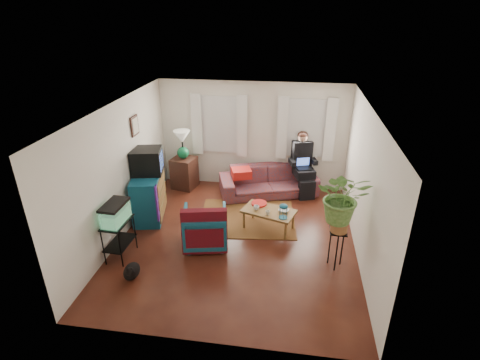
% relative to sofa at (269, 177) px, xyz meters
% --- Properties ---
extents(floor, '(4.50, 5.00, 0.01)m').
position_rel_sofa_xyz_m(floor, '(-0.44, -2.05, -0.45)').
color(floor, '#4F2B14').
rests_on(floor, ground).
extents(ceiling, '(4.50, 5.00, 0.01)m').
position_rel_sofa_xyz_m(ceiling, '(-0.44, -2.05, 2.15)').
color(ceiling, white).
rests_on(ceiling, wall_back).
extents(wall_back, '(4.50, 0.01, 2.60)m').
position_rel_sofa_xyz_m(wall_back, '(-0.44, 0.45, 0.85)').
color(wall_back, silver).
rests_on(wall_back, floor).
extents(wall_front, '(4.50, 0.01, 2.60)m').
position_rel_sofa_xyz_m(wall_front, '(-0.44, -4.55, 0.85)').
color(wall_front, silver).
rests_on(wall_front, floor).
extents(wall_left, '(0.01, 5.00, 2.60)m').
position_rel_sofa_xyz_m(wall_left, '(-2.69, -2.05, 0.85)').
color(wall_left, silver).
rests_on(wall_left, floor).
extents(wall_right, '(0.01, 5.00, 2.60)m').
position_rel_sofa_xyz_m(wall_right, '(1.81, -2.05, 0.85)').
color(wall_right, silver).
rests_on(wall_right, floor).
extents(window_left, '(1.08, 0.04, 1.38)m').
position_rel_sofa_xyz_m(window_left, '(-1.24, 0.43, 1.10)').
color(window_left, white).
rests_on(window_left, wall_back).
extents(window_right, '(1.08, 0.04, 1.38)m').
position_rel_sofa_xyz_m(window_right, '(0.81, 0.43, 1.10)').
color(window_right, white).
rests_on(window_right, wall_back).
extents(curtains_left, '(1.36, 0.06, 1.50)m').
position_rel_sofa_xyz_m(curtains_left, '(-1.24, 0.35, 1.10)').
color(curtains_left, white).
rests_on(curtains_left, wall_back).
extents(curtains_right, '(1.36, 0.06, 1.50)m').
position_rel_sofa_xyz_m(curtains_right, '(0.81, 0.35, 1.10)').
color(curtains_right, white).
rests_on(curtains_right, wall_back).
extents(picture_frame, '(0.04, 0.32, 0.40)m').
position_rel_sofa_xyz_m(picture_frame, '(-2.66, -1.20, 1.50)').
color(picture_frame, '#3D2616').
rests_on(picture_frame, wall_left).
extents(area_rug, '(2.16, 1.80, 0.01)m').
position_rel_sofa_xyz_m(area_rug, '(-0.34, -1.23, -0.44)').
color(area_rug, maroon).
rests_on(area_rug, floor).
extents(sofa, '(2.45, 1.57, 0.89)m').
position_rel_sofa_xyz_m(sofa, '(0.00, 0.00, 0.00)').
color(sofa, brown).
rests_on(sofa, floor).
extents(seated_person, '(0.76, 0.85, 1.36)m').
position_rel_sofa_xyz_m(seated_person, '(0.78, 0.26, 0.23)').
color(seated_person, black).
rests_on(seated_person, sofa).
extents(side_table, '(0.63, 0.63, 0.77)m').
position_rel_sofa_xyz_m(side_table, '(-2.09, 0.06, -0.06)').
color(side_table, '#3D2517').
rests_on(side_table, floor).
extents(table_lamp, '(0.47, 0.47, 0.71)m').
position_rel_sofa_xyz_m(table_lamp, '(-2.09, 0.06, 0.66)').
color(table_lamp, white).
rests_on(table_lamp, side_table).
extents(dresser, '(0.76, 1.18, 0.99)m').
position_rel_sofa_xyz_m(dresser, '(-2.43, -1.45, 0.05)').
color(dresser, '#126471').
rests_on(dresser, floor).
extents(crt_tv, '(0.70, 0.66, 0.53)m').
position_rel_sofa_xyz_m(crt_tv, '(-2.43, -1.34, 0.80)').
color(crt_tv, black).
rests_on(crt_tv, dresser).
extents(aquarium_stand, '(0.39, 0.66, 0.72)m').
position_rel_sofa_xyz_m(aquarium_stand, '(-2.44, -2.88, -0.09)').
color(aquarium_stand, black).
rests_on(aquarium_stand, floor).
extents(aquarium, '(0.35, 0.60, 0.38)m').
position_rel_sofa_xyz_m(aquarium, '(-2.44, -2.88, 0.46)').
color(aquarium, '#7FD899').
rests_on(aquarium, aquarium_stand).
extents(black_cat, '(0.36, 0.44, 0.33)m').
position_rel_sofa_xyz_m(black_cat, '(-2.01, -3.43, -0.28)').
color(black_cat, black).
rests_on(black_cat, floor).
extents(armchair, '(0.93, 0.89, 0.81)m').
position_rel_sofa_xyz_m(armchair, '(-1.01, -2.28, -0.04)').
color(armchair, '#115168').
rests_on(armchair, floor).
extents(serape_throw, '(0.84, 0.35, 0.67)m').
position_rel_sofa_xyz_m(serape_throw, '(-0.95, -2.59, 0.13)').
color(serape_throw, '#9E0A0A').
rests_on(serape_throw, armchair).
extents(coffee_table, '(1.16, 0.86, 0.43)m').
position_rel_sofa_xyz_m(coffee_table, '(0.13, -1.57, -0.23)').
color(coffee_table, brown).
rests_on(coffee_table, floor).
extents(cup_a, '(0.15, 0.15, 0.09)m').
position_rel_sofa_xyz_m(cup_a, '(-0.12, -1.58, 0.03)').
color(cup_a, white).
rests_on(cup_a, coffee_table).
extents(cup_b, '(0.12, 0.12, 0.09)m').
position_rel_sofa_xyz_m(cup_b, '(0.12, -1.74, 0.02)').
color(cup_b, beige).
rests_on(cup_b, coffee_table).
extents(bowl, '(0.26, 0.26, 0.05)m').
position_rel_sofa_xyz_m(bowl, '(0.43, -1.57, 0.00)').
color(bowl, white).
rests_on(bowl, coffee_table).
extents(snack_tray, '(0.40, 0.40, 0.04)m').
position_rel_sofa_xyz_m(snack_tray, '(-0.09, -1.34, -0.00)').
color(snack_tray, '#B21414').
rests_on(snack_tray, coffee_table).
extents(birdcage, '(0.21, 0.21, 0.30)m').
position_rel_sofa_xyz_m(birdcage, '(0.42, -1.81, 0.13)').
color(birdcage, '#115B6B').
rests_on(birdcage, coffee_table).
extents(plant_stand, '(0.32, 0.32, 0.73)m').
position_rel_sofa_xyz_m(plant_stand, '(1.37, -2.61, -0.08)').
color(plant_stand, black).
rests_on(plant_stand, floor).
extents(potted_plant, '(0.85, 0.74, 0.92)m').
position_rel_sofa_xyz_m(potted_plant, '(1.37, -2.61, 0.78)').
color(potted_plant, '#599947').
rests_on(potted_plant, plant_stand).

